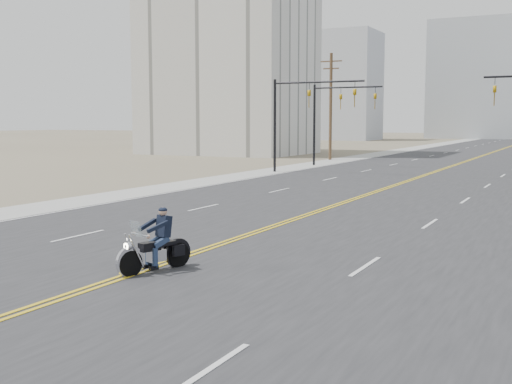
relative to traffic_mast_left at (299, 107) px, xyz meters
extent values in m
plane|color=#776D56|center=(8.98, -32.00, -4.94)|extent=(400.00, 400.00, 0.00)
cube|color=#303033|center=(8.98, 38.00, -4.93)|extent=(20.00, 200.00, 0.01)
cube|color=#A5A5A0|center=(-2.52, 38.00, -4.93)|extent=(3.00, 200.00, 0.01)
cylinder|color=black|center=(-2.02, 0.00, -1.44)|extent=(0.20, 0.20, 7.00)
cylinder|color=black|center=(1.48, 0.00, 1.76)|extent=(7.00, 0.14, 0.14)
imported|color=#BF8C0C|center=(0.78, 0.00, 1.11)|extent=(0.21, 0.26, 1.30)
imported|color=#BF8C0C|center=(4.28, 0.00, 1.11)|extent=(0.21, 0.26, 1.30)
imported|color=#BF8C0C|center=(13.68, 0.00, 1.11)|extent=(0.21, 0.26, 1.30)
cylinder|color=black|center=(-2.02, 8.00, -1.44)|extent=(0.20, 0.20, 7.00)
cylinder|color=black|center=(0.98, 8.00, 1.76)|extent=(6.00, 0.14, 0.14)
imported|color=#BF8C0C|center=(0.38, 8.00, 1.11)|extent=(0.21, 0.26, 1.30)
imported|color=#BF8C0C|center=(3.38, 8.00, 1.11)|extent=(0.21, 0.26, 1.30)
cylinder|color=brown|center=(-3.52, 16.00, 0.31)|extent=(0.30, 0.30, 10.50)
cube|color=brown|center=(-3.52, 16.00, 4.76)|extent=(2.20, 0.12, 0.12)
cube|color=brown|center=(-3.52, 16.00, 4.06)|extent=(1.60, 0.12, 0.12)
cube|color=silver|center=(-19.02, 23.00, 10.06)|extent=(18.00, 14.00, 30.00)
cube|color=#B7BCC6|center=(-26.02, 83.00, 6.06)|extent=(14.00, 12.00, 22.00)
cube|color=#ADB2B7|center=(-3.02, 108.00, 8.06)|extent=(20.00, 15.00, 26.00)
cube|color=#ADB2B7|center=(-41.02, 98.00, 3.06)|extent=(12.00, 12.00, 16.00)
camera|label=1|loc=(19.00, -44.21, -1.06)|focal=45.00mm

